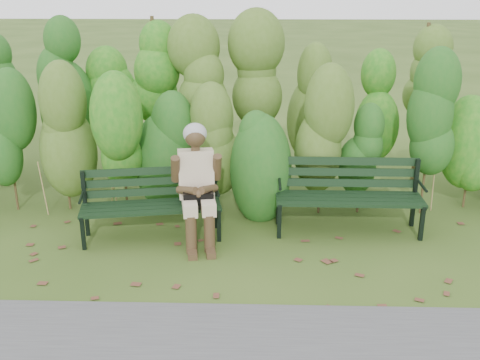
{
  "coord_description": "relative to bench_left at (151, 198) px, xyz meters",
  "views": [
    {
      "loc": [
        0.18,
        -5.35,
        2.77
      ],
      "look_at": [
        0.0,
        0.35,
        0.75
      ],
      "focal_mm": 42.0,
      "sensor_mm": 36.0,
      "label": 1
    }
  ],
  "objects": [
    {
      "name": "seated_woman",
      "position": [
        0.54,
        -0.08,
        0.26
      ],
      "size": [
        0.59,
        0.86,
        1.32
      ],
      "color": "#C8AD94",
      "rests_on": "ground"
    },
    {
      "name": "leaf_litter",
      "position": [
        0.84,
        -0.54,
        -0.45
      ],
      "size": [
        5.82,
        1.99,
        0.01
      ],
      "color": "brown",
      "rests_on": "ground"
    },
    {
      "name": "hedge_band",
      "position": [
        1.02,
        1.34,
        0.8
      ],
      "size": [
        11.04,
        1.67,
        2.42
      ],
      "color": "#47381E",
      "rests_on": "ground"
    },
    {
      "name": "ground",
      "position": [
        1.02,
        -0.52,
        -0.46
      ],
      "size": [
        80.0,
        80.0,
        0.0
      ],
      "primitive_type": "plane",
      "color": "#314B17"
    },
    {
      "name": "bench_left",
      "position": [
        0.0,
        0.0,
        0.0
      ],
      "size": [
        1.62,
        0.77,
        0.78
      ],
      "color": "black",
      "rests_on": "ground"
    },
    {
      "name": "bench_right",
      "position": [
        2.26,
        0.25,
        0.04
      ],
      "size": [
        1.68,
        0.56,
        0.84
      ],
      "color": "black",
      "rests_on": "ground"
    }
  ]
}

